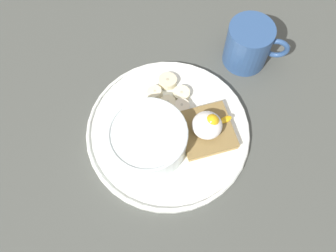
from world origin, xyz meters
The scene contains 11 objects.
ground_plane centered at (0.00, 0.00, 1.00)cm, with size 120.00×120.00×2.00cm, color #494C46.
plate centered at (0.00, 0.00, 2.80)cm, with size 30.31×30.31×1.60cm.
oatmeal_bowl centered at (-0.45, 4.43, 5.74)cm, with size 13.95×13.95×5.40cm.
toast_slice centered at (-4.61, -5.20, 3.86)cm, with size 12.45×12.45×1.55cm.
poached_egg centered at (-4.64, -5.36, 6.26)cm, with size 5.46×8.02×3.77cm.
banana_slice_front centered at (2.06, -4.91, 3.78)cm, with size 3.57×3.44×1.76cm.
banana_slice_left centered at (7.51, -2.74, 3.81)cm, with size 3.86×3.75×1.85cm.
banana_slice_back centered at (8.07, -6.31, 3.76)cm, with size 5.08×5.12×1.77cm.
banana_slice_right centered at (4.25, -6.67, 3.65)cm, with size 4.64×4.64×1.36cm.
banana_slice_inner centered at (4.32, -3.36, 3.54)cm, with size 4.46×4.46×1.15cm.
coffee_mug centered at (3.24, -22.69, 6.81)cm, with size 10.92×9.78×9.39cm.
Camera 1 is at (-22.17, 17.60, 66.18)cm, focal length 40.00 mm.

